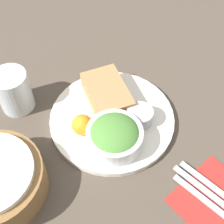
{
  "coord_description": "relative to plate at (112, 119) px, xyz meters",
  "views": [
    {
      "loc": [
        -0.33,
        0.29,
        0.63
      ],
      "look_at": [
        0.0,
        0.0,
        0.04
      ],
      "focal_mm": 50.0,
      "sensor_mm": 36.0,
      "label": 1
    }
  ],
  "objects": [
    {
      "name": "ground_plane",
      "position": [
        0.0,
        0.0,
        -0.01
      ],
      "size": [
        4.0,
        4.0,
        0.0
      ],
      "primitive_type": "plane",
      "color": "#4C4238"
    },
    {
      "name": "plate",
      "position": [
        0.0,
        0.0,
        0.0
      ],
      "size": [
        0.3,
        0.3,
        0.02
      ],
      "primitive_type": "cylinder",
      "color": "white",
      "rests_on": "ground_plane"
    },
    {
      "name": "sandwich",
      "position": [
        0.05,
        -0.03,
        0.03
      ],
      "size": [
        0.16,
        0.13,
        0.05
      ],
      "color": "#A37A4C",
      "rests_on": "plate"
    },
    {
      "name": "salad_bowl",
      "position": [
        -0.06,
        0.04,
        0.04
      ],
      "size": [
        0.13,
        0.13,
        0.06
      ],
      "color": "white",
      "rests_on": "plate"
    },
    {
      "name": "dressing_cup",
      "position": [
        -0.05,
        -0.04,
        0.03
      ],
      "size": [
        0.06,
        0.06,
        0.04
      ],
      "primitive_type": "cylinder",
      "color": "#B7B7BC",
      "rests_on": "plate"
    },
    {
      "name": "orange_wedge",
      "position": [
        0.01,
        0.08,
        0.03
      ],
      "size": [
        0.05,
        0.05,
        0.05
      ],
      "primitive_type": "sphere",
      "color": "orange",
      "rests_on": "plate"
    },
    {
      "name": "drink_glass",
      "position": [
        0.19,
        0.15,
        0.05
      ],
      "size": [
        0.08,
        0.08,
        0.11
      ],
      "primitive_type": "cylinder",
      "color": "silver",
      "rests_on": "ground_plane"
    },
    {
      "name": "napkin",
      "position": [
        -0.28,
        -0.03,
        -0.01
      ],
      "size": [
        0.12,
        0.16,
        0.0
      ],
      "primitive_type": "cube",
      "color": "#B22823",
      "rests_on": "ground_plane"
    },
    {
      "name": "fork",
      "position": [
        -0.28,
        -0.05,
        -0.0
      ],
      "size": [
        0.18,
        0.03,
        0.01
      ],
      "primitive_type": "cube",
      "rotation": [
        0.0,
        0.0,
        3.24
      ],
      "color": "#B2B2B7",
      "rests_on": "napkin"
    },
    {
      "name": "knife",
      "position": [
        -0.28,
        -0.03,
        -0.0
      ],
      "size": [
        0.19,
        0.03,
        0.01
      ],
      "primitive_type": "cube",
      "rotation": [
        0.0,
        0.0,
        3.24
      ],
      "color": "#B2B2B7",
      "rests_on": "napkin"
    },
    {
      "name": "spoon",
      "position": [
        -0.28,
        -0.01,
        -0.0
      ],
      "size": [
        0.16,
        0.03,
        0.01
      ],
      "primitive_type": "cube",
      "rotation": [
        0.0,
        0.0,
        3.24
      ],
      "color": "#B2B2B7",
      "rests_on": "napkin"
    }
  ]
}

